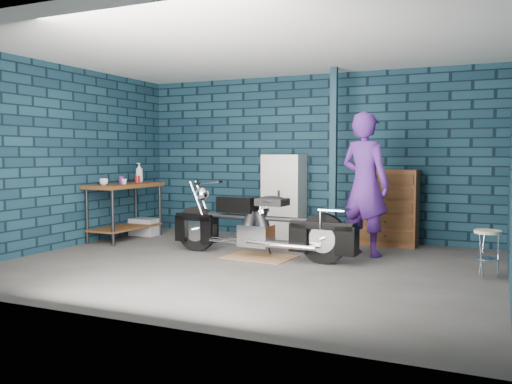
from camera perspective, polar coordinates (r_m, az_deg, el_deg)
ground at (r=6.88m, az=-1.02°, el=-7.66°), size 6.00×6.00×0.00m
room_walls at (r=7.26m, az=0.85°, el=8.06°), size 6.02×5.01×2.71m
support_post at (r=8.37m, az=8.15°, el=3.69°), size 0.10×0.10×2.70m
workbench at (r=9.09m, az=-13.59°, el=-2.01°), size 0.60×1.40×0.91m
drip_mat at (r=7.36m, az=0.41°, el=-6.84°), size 0.95×0.74×0.01m
motorcycle at (r=7.28m, az=0.41°, el=-2.97°), size 2.33×0.78×1.01m
person at (r=7.55m, az=11.39°, el=0.81°), size 0.84×0.69×1.96m
storage_bin at (r=9.51m, az=-11.62°, el=-3.61°), size 0.46×0.33×0.29m
locker at (r=8.96m, az=2.96°, el=-0.48°), size 0.64×0.46×1.38m
tool_chest at (r=8.50m, az=13.75°, el=-1.60°), size 0.87×0.48×1.15m
shop_stool at (r=6.64m, az=23.16°, el=-6.03°), size 0.30×0.30×0.54m
cup_a at (r=8.72m, az=-15.73°, el=1.04°), size 0.14×0.14×0.10m
cup_b at (r=8.89m, az=-13.71°, el=1.07°), size 0.10×0.10×0.09m
mug_purple at (r=9.04m, az=-13.97°, el=1.22°), size 0.11×0.11×0.12m
mug_red at (r=9.23m, az=-12.38°, el=1.30°), size 0.10×0.10×0.12m
bottle at (r=9.46m, az=-12.20°, el=2.01°), size 0.15×0.15×0.33m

